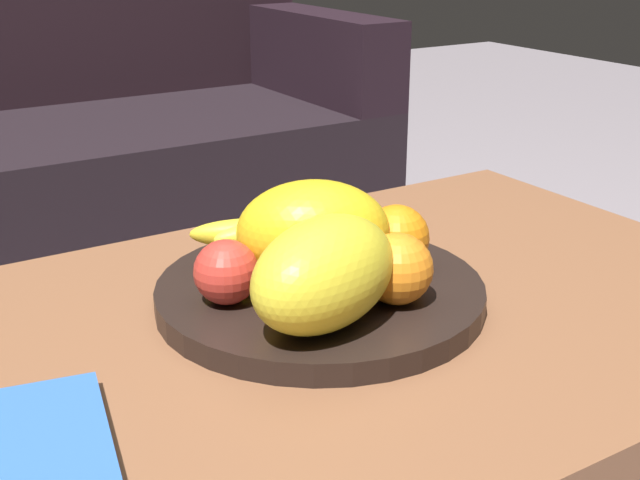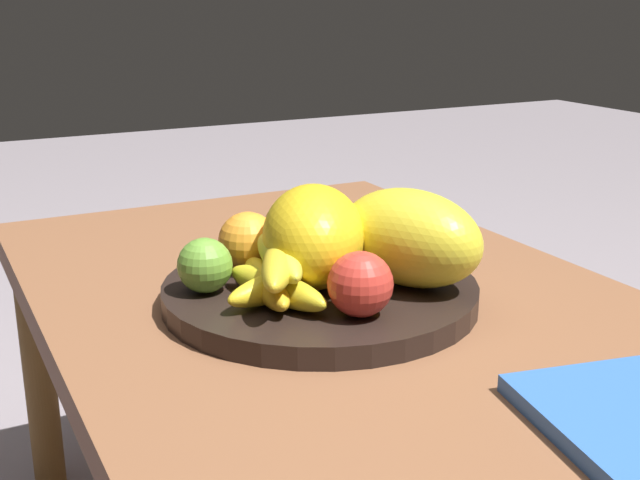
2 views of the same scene
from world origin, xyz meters
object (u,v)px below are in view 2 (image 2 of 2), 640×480
object	(u,v)px
melon_smaller_beside	(408,237)
orange_left	(248,242)
banana_bunch	(277,275)
orange_right	(366,232)
melon_large_front	(313,236)
orange_front	(293,229)
apple_front	(205,265)
apple_left	(360,284)
coffee_table	(364,351)
fruit_bowl	(320,292)

from	to	relation	value
melon_smaller_beside	orange_left	distance (m)	0.19
banana_bunch	orange_right	bearing A→B (deg)	-65.18
melon_large_front	orange_front	bearing A→B (deg)	-12.15
apple_front	banana_bunch	bearing A→B (deg)	-133.92
orange_front	apple_left	bearing A→B (deg)	174.24
melon_large_front	apple_left	xyz separation A→B (m)	(-0.10, -0.00, -0.02)
melon_smaller_beside	banana_bunch	world-z (taller)	melon_smaller_beside
orange_left	orange_right	xyz separation A→B (m)	(-0.03, -0.14, 0.00)
melon_smaller_beside	orange_left	size ratio (longest dim) A/B	2.52
coffee_table	orange_left	bearing A→B (deg)	34.82
fruit_bowl	apple_front	world-z (taller)	apple_front
fruit_bowl	orange_front	size ratio (longest dim) A/B	4.79
orange_front	orange_right	size ratio (longest dim) A/B	1.00
melon_smaller_beside	orange_right	world-z (taller)	melon_smaller_beside
melon_smaller_beside	apple_front	size ratio (longest dim) A/B	2.92
apple_left	banana_bunch	xyz separation A→B (m)	(0.08, 0.06, -0.01)
orange_left	apple_front	size ratio (longest dim) A/B	1.16
orange_front	apple_front	xyz separation A→B (m)	(-0.06, 0.14, -0.01)
melon_large_front	orange_left	size ratio (longest dim) A/B	2.35
melon_smaller_beside	orange_right	distance (m)	0.09
fruit_bowl	melon_large_front	world-z (taller)	melon_large_front
fruit_bowl	apple_front	distance (m)	0.14
fruit_bowl	orange_right	xyz separation A→B (m)	(0.04, -0.08, 0.05)
apple_left	banana_bunch	world-z (taller)	apple_left
orange_front	orange_right	distance (m)	0.09
orange_front	banana_bunch	size ratio (longest dim) A/B	0.43
apple_front	melon_large_front	bearing A→B (deg)	-105.41
fruit_bowl	banana_bunch	xyz separation A→B (m)	(-0.03, 0.07, 0.04)
melon_smaller_beside	apple_left	distance (m)	0.12
coffee_table	apple_front	size ratio (longest dim) A/B	18.71
melon_large_front	apple_front	world-z (taller)	melon_large_front
orange_left	apple_front	bearing A→B (deg)	123.46
orange_right	melon_large_front	bearing A→B (deg)	115.15
orange_left	orange_right	distance (m)	0.14
melon_large_front	melon_smaller_beside	bearing A→B (deg)	-114.28
melon_large_front	melon_smaller_beside	xyz separation A→B (m)	(-0.04, -0.10, -0.00)
coffee_table	melon_smaller_beside	xyz separation A→B (m)	(0.00, -0.06, 0.13)
melon_smaller_beside	orange_left	xyz separation A→B (m)	(0.12, 0.14, -0.02)
apple_left	melon_smaller_beside	bearing A→B (deg)	-57.60
orange_left	banana_bunch	bearing A→B (deg)	174.66
fruit_bowl	orange_front	world-z (taller)	orange_front
coffee_table	banana_bunch	world-z (taller)	banana_bunch
melon_smaller_beside	orange_front	size ratio (longest dim) A/B	2.38
apple_front	orange_left	bearing A→B (deg)	-56.54
fruit_bowl	melon_smaller_beside	size ratio (longest dim) A/B	2.02
melon_large_front	apple_front	bearing A→B (deg)	74.59
melon_smaller_beside	apple_left	size ratio (longest dim) A/B	2.63
orange_right	apple_left	xyz separation A→B (m)	(-0.15, 0.09, -0.00)
apple_left	orange_right	bearing A→B (deg)	-31.89
orange_left	orange_right	size ratio (longest dim) A/B	0.95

